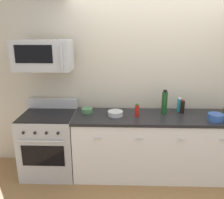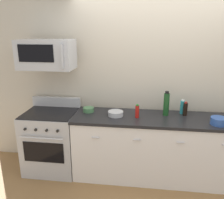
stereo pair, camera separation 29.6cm
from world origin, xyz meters
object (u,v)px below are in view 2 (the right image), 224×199
(microwave, at_px, (47,54))
(bottle_soy_sauce_dark, at_px, (185,109))
(range_oven, at_px, (52,140))
(bowl_steel_prep, at_px, (116,113))
(bowl_blue_mixing, at_px, (219,121))
(bowl_green_glaze, at_px, (89,109))
(bottle_hot_sauce_red, at_px, (137,111))
(bottle_wine_green, at_px, (166,104))
(bottle_dish_soap, at_px, (182,107))

(microwave, distance_m, bottle_soy_sauce_dark, 2.06)
(range_oven, bearing_deg, bowl_steel_prep, -0.68)
(bowl_blue_mixing, xyz_separation_m, bowl_green_glaze, (-1.74, 0.26, -0.02))
(bottle_hot_sauce_red, height_order, bowl_green_glaze, bottle_hot_sauce_red)
(bottle_wine_green, distance_m, bottle_hot_sauce_red, 0.43)
(bottle_soy_sauce_dark, height_order, bowl_blue_mixing, bottle_soy_sauce_dark)
(range_oven, distance_m, microwave, 1.28)
(bowl_steel_prep, bearing_deg, bowl_green_glaze, 164.21)
(microwave, bearing_deg, bottle_hot_sauce_red, -4.06)
(range_oven, height_order, bottle_dish_soap, bottle_dish_soap)
(microwave, height_order, bowl_steel_prep, microwave)
(microwave, bearing_deg, bottle_dish_soap, 4.79)
(bowl_steel_prep, xyz_separation_m, bowl_green_glaze, (-0.41, 0.12, -0.00))
(bottle_wine_green, bearing_deg, bottle_dish_soap, 22.63)
(bottle_hot_sauce_red, distance_m, bowl_steel_prep, 0.30)
(bottle_wine_green, bearing_deg, bowl_steel_prep, -170.54)
(bottle_hot_sauce_red, bearing_deg, bowl_blue_mixing, -5.99)
(bottle_dish_soap, bearing_deg, bottle_soy_sauce_dark, -69.46)
(bottle_hot_sauce_red, relative_size, bowl_steel_prep, 0.89)
(bowl_green_glaze, bearing_deg, bottle_dish_soap, 4.17)
(microwave, bearing_deg, bowl_blue_mixing, -4.93)
(bottle_soy_sauce_dark, bearing_deg, bottle_wine_green, -174.91)
(bottle_wine_green, bearing_deg, range_oven, -176.40)
(bottle_dish_soap, bearing_deg, bowl_steel_prep, -167.02)
(bottle_hot_sauce_red, distance_m, bottle_soy_sauce_dark, 0.69)
(bottle_dish_soap, relative_size, bottle_hot_sauce_red, 1.10)
(bottle_dish_soap, height_order, bottle_wine_green, bottle_wine_green)
(bottle_wine_green, distance_m, bowl_green_glaze, 1.12)
(bottle_wine_green, distance_m, bottle_soy_sauce_dark, 0.28)
(bottle_hot_sauce_red, relative_size, bottle_soy_sauce_dark, 0.95)
(bottle_wine_green, distance_m, bowl_steel_prep, 0.72)
(bowl_steel_prep, distance_m, bowl_green_glaze, 0.43)
(bowl_steel_prep, bearing_deg, range_oven, 179.32)
(bottle_dish_soap, xyz_separation_m, bottle_wine_green, (-0.24, -0.10, 0.07))
(microwave, xyz_separation_m, bottle_hot_sauce_red, (1.26, -0.09, -0.74))
(range_oven, height_order, bottle_hot_sauce_red, bottle_hot_sauce_red)
(microwave, xyz_separation_m, bowl_blue_mixing, (2.29, -0.20, -0.78))
(microwave, relative_size, bottle_dish_soap, 3.60)
(range_oven, relative_size, bowl_blue_mixing, 5.34)
(range_oven, height_order, bowl_blue_mixing, range_oven)
(microwave, bearing_deg, bowl_steel_prep, -3.34)
(bottle_wine_green, bearing_deg, bottle_soy_sauce_dark, 5.09)
(bowl_blue_mixing, bearing_deg, bottle_hot_sauce_red, 174.01)
(bottle_wine_green, bearing_deg, microwave, -177.94)
(bowl_blue_mixing, bearing_deg, bottle_dish_soap, 137.96)
(bottle_hot_sauce_red, bearing_deg, range_oven, 177.97)
(bottle_dish_soap, height_order, bowl_steel_prep, bottle_dish_soap)
(range_oven, xyz_separation_m, microwave, (0.00, 0.04, 1.28))
(microwave, xyz_separation_m, bottle_soy_sauce_dark, (1.93, 0.08, -0.74))
(bottle_soy_sauce_dark, relative_size, bowl_steel_prep, 0.94)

